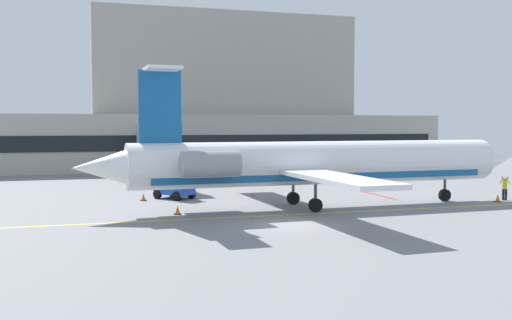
% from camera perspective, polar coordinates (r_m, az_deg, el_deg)
% --- Properties ---
extents(ground, '(120.00, 120.00, 0.11)m').
position_cam_1_polar(ground, '(34.33, 3.95, -6.32)').
color(ground, slate).
extents(terminal_building, '(79.61, 11.47, 20.69)m').
position_cam_1_polar(terminal_building, '(78.78, -7.69, 4.60)').
color(terminal_building, '#ADA89E').
rests_on(terminal_building, ground).
extents(jet_bridge_west, '(2.40, 20.98, 5.92)m').
position_cam_1_polar(jet_bridge_west, '(60.87, -9.77, 2.25)').
color(jet_bridge_west, silver).
rests_on(jet_bridge_west, ground).
extents(regional_jet, '(32.79, 24.69, 9.28)m').
position_cam_1_polar(regional_jet, '(41.22, 5.58, -0.32)').
color(regional_jet, white).
rests_on(regional_jet, ground).
extents(baggage_tug, '(3.94, 3.58, 2.01)m').
position_cam_1_polar(baggage_tug, '(59.11, 7.69, -1.29)').
color(baggage_tug, silver).
rests_on(baggage_tug, ground).
extents(pushback_tractor, '(3.19, 3.36, 1.90)m').
position_cam_1_polar(pushback_tractor, '(46.34, -7.62, -2.65)').
color(pushback_tractor, '#1E4CB2').
rests_on(pushback_tractor, ground).
extents(fuel_tank, '(7.26, 3.34, 2.88)m').
position_cam_1_polar(fuel_tank, '(62.68, 3.73, -0.39)').
color(fuel_tank, white).
rests_on(fuel_tank, ground).
extents(marshaller, '(0.49, 0.76, 1.87)m').
position_cam_1_polar(marshaller, '(48.93, 22.77, -2.49)').
color(marshaller, '#191E33').
rests_on(marshaller, ground).
extents(safety_cone_alpha, '(0.47, 0.47, 0.55)m').
position_cam_1_polar(safety_cone_alpha, '(38.50, -7.55, -4.83)').
color(safety_cone_alpha, orange).
rests_on(safety_cone_alpha, ground).
extents(safety_cone_bravo, '(0.47, 0.47, 0.55)m').
position_cam_1_polar(safety_cone_bravo, '(45.79, -10.77, -3.54)').
color(safety_cone_bravo, orange).
rests_on(safety_cone_bravo, ground).
extents(safety_cone_charlie, '(0.47, 0.47, 0.55)m').
position_cam_1_polar(safety_cone_charlie, '(47.90, 22.20, -3.43)').
color(safety_cone_charlie, orange).
rests_on(safety_cone_charlie, ground).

